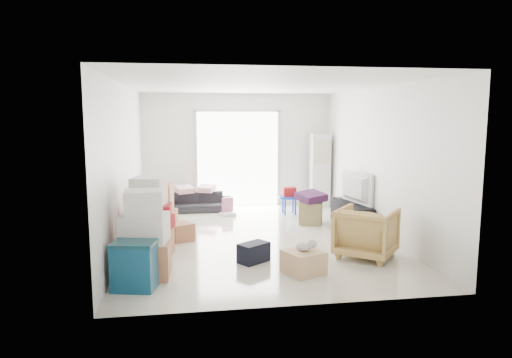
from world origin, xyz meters
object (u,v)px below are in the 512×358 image
Objects in this scene: ottoman at (311,213)px; television at (352,200)px; tv_console at (352,214)px; sofa at (199,199)px; ac_tower at (320,170)px; armchair at (367,230)px; storage_bins at (134,266)px; wood_crate at (303,262)px; kids_table at (289,195)px.

television is at bearing -23.08° from ottoman.
tv_console is 3.52m from sofa.
tv_console is 0.94× the size of sofa.
sofa is at bearing -177.05° from ac_tower.
sofa is 4.58m from armchair.
tv_console is 4.81m from storage_bins.
television is 3.52m from sofa.
tv_console is 2.04m from armchair.
armchair is at bearing 154.90° from television.
wood_crate is (-0.90, -2.87, -0.06)m from ottoman.
kids_table reaches higher than wood_crate.
ottoman is at bearing -112.05° from ac_tower.
ac_tower is 1.97m from ottoman.
ottoman is at bearing 44.77° from storage_bins.
television is at bearing -88.60° from ac_tower.
television is at bearing -32.56° from sofa.
wood_crate is at bearing -109.18° from ac_tower.
armchair reaches higher than television.
television is 2.03m from armchair.
ac_tower reaches higher than kids_table.
tv_console is (0.05, -2.05, -0.64)m from ac_tower.
wood_crate is at bearing 6.56° from storage_bins.
ottoman is (2.21, -1.58, -0.07)m from sofa.
tv_console reaches higher than ottoman.
ottoman is at bearing 156.92° from tv_console.
television is 1.73× the size of storage_bins.
television is (0.05, -2.05, -0.34)m from ac_tower.
ac_tower is 1.26× the size of tv_console.
sofa is at bearing 147.37° from tv_console.
armchair reaches higher than sofa.
ottoman is 0.74× the size of kids_table.
tv_console is at bearing -64.65° from armchair.
sofa is 2.72m from ottoman.
ottoman is at bearing 56.04° from television.
ac_tower is 4.92m from wood_crate.
storage_bins is 1.29× the size of wood_crate.
storage_bins is at bearing -135.23° from ottoman.
sofa is at bearing 144.51° from ottoman.
tv_console is 3.11× the size of ottoman.
wood_crate is (-1.65, -2.55, -0.07)m from tv_console.
sofa is 4.63m from wood_crate.
storage_bins reaches higher than kids_table.
storage_bins is at bearing 114.86° from television.
television is (0.00, 0.00, 0.30)m from tv_console.
ac_tower is 3.94× the size of ottoman.
ac_tower is at bearing 3.02° from sofa.
sofa is at bearing -17.94° from armchair.
storage_bins is at bearing -144.26° from tv_console.
storage_bins is at bearing 53.40° from armchair.
ac_tower is 2.90× the size of kids_table.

